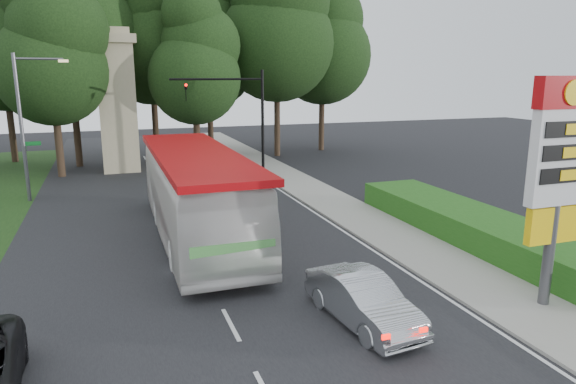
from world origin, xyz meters
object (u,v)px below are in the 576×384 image
object	(u,v)px
monument	(117,100)
gas_station_pylon	(560,162)
streetlight_signs	(25,121)
transit_bus	(196,195)
sedan_silver	(363,300)
traffic_signal_mast	(243,109)

from	to	relation	value
monument	gas_station_pylon	bearing A→B (deg)	-68.20
streetlight_signs	monument	size ratio (longest dim) A/B	0.80
streetlight_signs	monument	world-z (taller)	monument
gas_station_pylon	streetlight_signs	world-z (taller)	streetlight_signs
gas_station_pylon	monument	bearing A→B (deg)	111.80
gas_station_pylon	streetlight_signs	distance (m)	25.74
monument	transit_bus	distance (m)	18.23
monument	streetlight_signs	bearing A→B (deg)	-121.97
gas_station_pylon	sedan_silver	bearing A→B (deg)	170.79
streetlight_signs	transit_bus	world-z (taller)	streetlight_signs
sedan_silver	gas_station_pylon	bearing A→B (deg)	-15.40
streetlight_signs	transit_bus	distance (m)	12.58
traffic_signal_mast	streetlight_signs	xyz separation A→B (m)	(-12.67, -1.99, -0.23)
traffic_signal_mast	sedan_silver	distance (m)	21.56
monument	transit_bus	bearing A→B (deg)	-81.99
transit_bus	sedan_silver	distance (m)	9.88
streetlight_signs	transit_bus	xyz separation A→B (m)	(7.49, -9.78, -2.56)
traffic_signal_mast	monument	xyz separation A→B (m)	(-7.68, 6.00, 0.43)
streetlight_signs	monument	xyz separation A→B (m)	(4.99, 7.99, 0.67)
traffic_signal_mast	monument	distance (m)	9.76
streetlight_signs	transit_bus	bearing A→B (deg)	-52.56
gas_station_pylon	transit_bus	size ratio (longest dim) A/B	0.51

